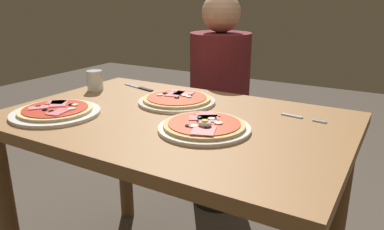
% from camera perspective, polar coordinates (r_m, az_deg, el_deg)
% --- Properties ---
extents(dining_table, '(1.19, 0.79, 0.76)m').
position_cam_1_polar(dining_table, '(1.34, -2.86, -5.24)').
color(dining_table, olive).
rests_on(dining_table, ground).
extents(pizza_foreground, '(0.29, 0.29, 0.05)m').
position_cam_1_polar(pizza_foreground, '(1.15, 1.91, -1.79)').
color(pizza_foreground, white).
rests_on(pizza_foreground, dining_table).
extents(pizza_across_left, '(0.30, 0.30, 0.03)m').
position_cam_1_polar(pizza_across_left, '(1.45, -2.34, 2.33)').
color(pizza_across_left, silver).
rests_on(pizza_across_left, dining_table).
extents(pizza_across_right, '(0.31, 0.31, 0.03)m').
position_cam_1_polar(pizza_across_right, '(1.39, -20.28, 0.51)').
color(pizza_across_right, white).
rests_on(pizza_across_right, dining_table).
extents(water_glass_near, '(0.07, 0.07, 0.09)m').
position_cam_1_polar(water_glass_near, '(1.69, -14.74, 4.96)').
color(water_glass_near, silver).
rests_on(water_glass_near, dining_table).
extents(fork, '(0.16, 0.03, 0.00)m').
position_cam_1_polar(fork, '(1.32, 16.29, -0.34)').
color(fork, silver).
rests_on(fork, dining_table).
extents(knife, '(0.19, 0.07, 0.01)m').
position_cam_1_polar(knife, '(1.70, -8.00, 4.20)').
color(knife, silver).
rests_on(knife, dining_table).
extents(diner_person, '(0.32, 0.32, 1.18)m').
position_cam_1_polar(diner_person, '(2.04, 4.20, 0.75)').
color(diner_person, black).
rests_on(diner_person, ground).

